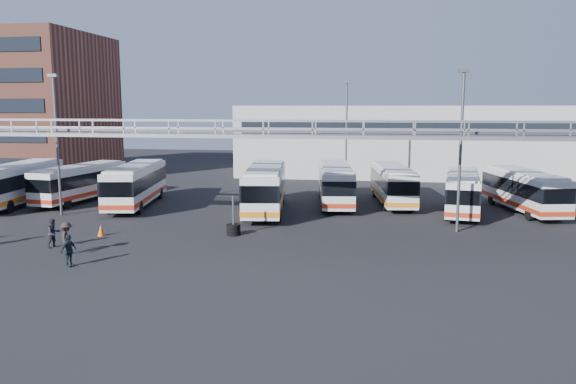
# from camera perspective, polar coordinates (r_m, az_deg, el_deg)

# --- Properties ---
(ground) EXTENTS (140.00, 140.00, 0.00)m
(ground) POSITION_cam_1_polar(r_m,az_deg,el_deg) (31.17, -4.00, -6.07)
(ground) COLOR black
(ground) RESTS_ON ground
(gantry) EXTENTS (51.40, 5.15, 7.10)m
(gantry) POSITION_cam_1_polar(r_m,az_deg,el_deg) (35.96, -1.96, 4.83)
(gantry) COLOR gray
(gantry) RESTS_ON ground
(apartment_building) EXTENTS (18.00, 15.00, 16.00)m
(apartment_building) POSITION_cam_1_polar(r_m,az_deg,el_deg) (72.09, -25.66, 7.91)
(apartment_building) COLOR brown
(apartment_building) RESTS_ON ground
(warehouse) EXTENTS (42.00, 14.00, 8.00)m
(warehouse) POSITION_cam_1_polar(r_m,az_deg,el_deg) (67.63, 13.53, 5.13)
(warehouse) COLOR #9E9E99
(warehouse) RESTS_ON ground
(light_pole_left) EXTENTS (0.70, 0.35, 10.21)m
(light_pole_left) POSITION_cam_1_polar(r_m,az_deg,el_deg) (43.87, -22.44, 5.17)
(light_pole_left) COLOR #4C4F54
(light_pole_left) RESTS_ON ground
(light_pole_mid) EXTENTS (0.70, 0.35, 10.21)m
(light_pole_mid) POSITION_cam_1_polar(r_m,az_deg,el_deg) (36.74, 17.16, 4.88)
(light_pole_mid) COLOR #4C4F54
(light_pole_mid) RESTS_ON ground
(light_pole_back) EXTENTS (0.70, 0.35, 10.21)m
(light_pole_back) POSITION_cam_1_polar(r_m,az_deg,el_deg) (51.46, 5.95, 6.20)
(light_pole_back) COLOR #4C4F54
(light_pole_back) RESTS_ON ground
(bus_0) EXTENTS (3.70, 11.23, 3.35)m
(bus_0) POSITION_cam_1_polar(r_m,az_deg,el_deg) (50.29, -25.75, 0.89)
(bus_0) COLOR silver
(bus_0) RESTS_ON ground
(bus_1) EXTENTS (3.62, 10.36, 3.08)m
(bus_1) POSITION_cam_1_polar(r_m,az_deg,el_deg) (50.10, -20.33, 1.02)
(bus_1) COLOR silver
(bus_1) RESTS_ON ground
(bus_2) EXTENTS (4.33, 11.23, 3.33)m
(bus_2) POSITION_cam_1_polar(r_m,az_deg,el_deg) (46.47, -15.19, 0.87)
(bus_2) COLOR silver
(bus_2) RESTS_ON ground
(bus_4) EXTENTS (4.18, 11.72, 3.48)m
(bus_4) POSITION_cam_1_polar(r_m,az_deg,el_deg) (42.31, -2.33, 0.54)
(bus_4) COLOR silver
(bus_4) RESTS_ON ground
(bus_5) EXTENTS (3.78, 10.89, 3.24)m
(bus_5) POSITION_cam_1_polar(r_m,az_deg,el_deg) (45.59, 4.85, 0.93)
(bus_5) COLOR silver
(bus_5) RESTS_ON ground
(bus_6) EXTENTS (3.72, 10.48, 3.12)m
(bus_6) POSITION_cam_1_polar(r_m,az_deg,el_deg) (46.63, 10.58, 0.90)
(bus_6) COLOR silver
(bus_6) RESTS_ON ground
(bus_7) EXTENTS (3.59, 10.22, 3.04)m
(bus_7) POSITION_cam_1_polar(r_m,az_deg,el_deg) (43.80, 17.27, 0.10)
(bus_7) COLOR silver
(bus_7) RESTS_ON ground
(bus_8) EXTENTS (4.42, 10.54, 3.12)m
(bus_8) POSITION_cam_1_polar(r_m,az_deg,el_deg) (45.96, 22.83, 0.25)
(bus_8) COLOR silver
(bus_8) RESTS_ON ground
(pedestrian_b) EXTENTS (0.92, 1.00, 1.64)m
(pedestrian_b) POSITION_cam_1_polar(r_m,az_deg,el_deg) (34.49, -22.72, -3.88)
(pedestrian_b) COLOR #26202C
(pedestrian_b) RESTS_ON ground
(pedestrian_c) EXTENTS (1.05, 1.32, 1.79)m
(pedestrian_c) POSITION_cam_1_polar(r_m,az_deg,el_deg) (32.56, -21.56, -4.40)
(pedestrian_c) COLOR black
(pedestrian_c) RESTS_ON ground
(pedestrian_d) EXTENTS (0.64, 1.03, 1.63)m
(pedestrian_d) POSITION_cam_1_polar(r_m,az_deg,el_deg) (30.12, -21.39, -5.57)
(pedestrian_d) COLOR #19252E
(pedestrian_d) RESTS_ON ground
(cone_right) EXTENTS (0.57, 0.57, 0.71)m
(cone_right) POSITION_cam_1_polar(r_m,az_deg,el_deg) (36.60, -18.47, -3.70)
(cone_right) COLOR #D7500B
(cone_right) RESTS_ON ground
(tire_stack) EXTENTS (0.86, 0.86, 2.47)m
(tire_stack) POSITION_cam_1_polar(r_m,az_deg,el_deg) (35.09, -5.56, -3.71)
(tire_stack) COLOR black
(tire_stack) RESTS_ON ground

